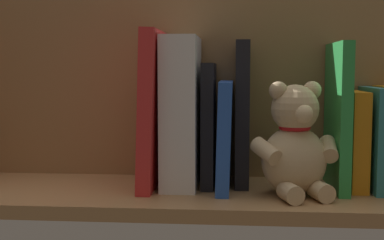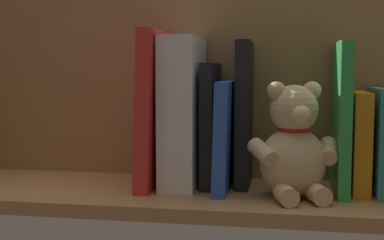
{
  "view_description": "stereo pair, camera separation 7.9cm",
  "coord_description": "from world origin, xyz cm",
  "views": [
    {
      "loc": [
        -7.23,
        87.24,
        20.33
      ],
      "look_at": [
        0.0,
        0.0,
        11.79
      ],
      "focal_mm": 48.64,
      "sensor_mm": 36.0,
      "label": 1
    },
    {
      "loc": [
        -15.07,
        86.24,
        20.33
      ],
      "look_at": [
        0.0,
        0.0,
        11.79
      ],
      "focal_mm": 48.64,
      "sensor_mm": 36.0,
      "label": 2
    }
  ],
  "objects": [
    {
      "name": "book_7",
      "position": [
        -5.52,
        -1.59,
        9.15
      ],
      "size": [
        2.64,
        17.12,
        18.36
      ],
      "primitive_type": "cube",
      "rotation": [
        0.0,
        -0.02,
        0.0
      ],
      "color": "blue",
      "rests_on": "ground_plane"
    },
    {
      "name": "book_5",
      "position": [
        -24.61,
        -2.37,
        12.41
      ],
      "size": [
        1.9,
        15.58,
        24.82
      ],
      "primitive_type": "cube",
      "color": "green",
      "rests_on": "ground_plane"
    },
    {
      "name": "dictionary_thick_white",
      "position": [
        2.08,
        -2.55,
        12.96
      ],
      "size": [
        6.0,
        15.0,
        25.92
      ],
      "primitive_type": "cube",
      "color": "white",
      "rests_on": "ground_plane"
    },
    {
      "name": "ground_plane",
      "position": [
        0.0,
        0.0,
        -1.1
      ],
      "size": [
        96.82,
        27.11,
        2.2
      ],
      "primitive_type": "cube",
      "color": "#A87A4C"
    },
    {
      "name": "shelf_back_panel",
      "position": [
        0.0,
        -11.3,
        17.87
      ],
      "size": [
        96.82,
        1.5,
        35.73
      ],
      "primitive_type": "cube",
      "color": "#997147",
      "rests_on": "ground_plane"
    },
    {
      "name": "teddy_bear",
      "position": [
        -16.93,
        3.31,
        8.12
      ],
      "size": [
        14.34,
        13.82,
        18.46
      ],
      "rotation": [
        0.0,
        0.0,
        0.29
      ],
      "color": "#D1B284",
      "rests_on": "ground_plane"
    },
    {
      "name": "book_9",
      "position": [
        6.98,
        -1.62,
        13.46
      ],
      "size": [
        3.27,
        17.07,
        26.98
      ],
      "primitive_type": "cube",
      "rotation": [
        0.0,
        -0.03,
        0.0
      ],
      "color": "red",
      "rests_on": "ground_plane"
    },
    {
      "name": "book_4",
      "position": [
        -27.63,
        -3.58,
        8.32
      ],
      "size": [
        2.79,
        13.16,
        16.64
      ],
      "primitive_type": "cube",
      "color": "orange",
      "rests_on": "ground_plane"
    },
    {
      "name": "book_8",
      "position": [
        -2.67,
        -3.74,
        10.7
      ],
      "size": [
        2.13,
        12.84,
        21.4
      ],
      "primitive_type": "cube",
      "color": "black",
      "rests_on": "ground_plane"
    },
    {
      "name": "book_6",
      "position": [
        -8.49,
        -4.39,
        12.61
      ],
      "size": [
        2.38,
        11.52,
        25.22
      ],
      "primitive_type": "cube",
      "color": "black",
      "rests_on": "ground_plane"
    },
    {
      "name": "book_3",
      "position": [
        -30.62,
        -2.92,
        8.65
      ],
      "size": [
        1.83,
        14.48,
        17.3
      ],
      "primitive_type": "cube",
      "color": "teal",
      "rests_on": "ground_plane"
    }
  ]
}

